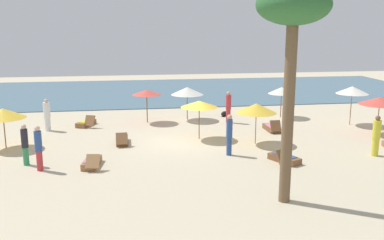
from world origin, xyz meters
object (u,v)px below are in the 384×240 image
(lounger_4, at_px, (122,140))
(person_4, at_px, (39,147))
(umbrella_0, at_px, (3,113))
(person_5, at_px, (228,107))
(palm_3, at_px, (293,17))
(umbrella_4, at_px, (199,104))
(lounger_5, at_px, (86,123))
(lounger_0, at_px, (284,158))
(umbrella_1, at_px, (187,91))
(umbrella_2, at_px, (352,90))
(umbrella_6, at_px, (282,90))
(person_2, at_px, (376,136))
(umbrella_5, at_px, (147,92))
(lounger_3, at_px, (92,162))
(person_0, at_px, (229,134))
(dog, at_px, (225,114))
(person_3, at_px, (25,144))
(umbrella_3, at_px, (256,108))
(umbrella_7, at_px, (380,101))
(lounger_2, at_px, (272,128))
(person_1, at_px, (47,115))

(lounger_4, bearing_deg, person_4, -132.04)
(umbrella_0, distance_m, person_5, 12.72)
(palm_3, bearing_deg, umbrella_4, 100.21)
(lounger_5, distance_m, person_5, 8.63)
(umbrella_4, bearing_deg, lounger_0, -55.84)
(umbrella_1, height_order, umbrella_2, umbrella_2)
(umbrella_6, bearing_deg, lounger_4, -154.42)
(umbrella_4, bearing_deg, person_5, 55.76)
(umbrella_0, xyz_separation_m, person_2, (17.23, -3.83, -0.79))
(person_5, relative_size, palm_3, 0.27)
(umbrella_1, bearing_deg, umbrella_4, -90.20)
(umbrella_5, xyz_separation_m, lounger_4, (-1.51, -4.66, -1.70))
(umbrella_4, bearing_deg, lounger_3, -144.20)
(umbrella_6, bearing_deg, person_0, -124.47)
(umbrella_2, xyz_separation_m, dog, (-6.95, 3.49, -1.93))
(palm_3, bearing_deg, umbrella_1, 96.57)
(lounger_5, relative_size, person_3, 0.96)
(umbrella_0, height_order, lounger_0, umbrella_0)
(lounger_3, height_order, person_5, person_5)
(lounger_4, relative_size, person_2, 0.89)
(umbrella_3, relative_size, umbrella_7, 0.93)
(umbrella_4, xyz_separation_m, lounger_2, (4.38, 1.08, -1.70))
(umbrella_2, distance_m, person_0, 10.05)
(umbrella_1, relative_size, person_0, 1.08)
(umbrella_4, distance_m, person_1, 8.85)
(umbrella_0, relative_size, person_2, 1.13)
(umbrella_2, height_order, lounger_2, umbrella_2)
(umbrella_7, xyz_separation_m, lounger_2, (-5.43, 1.70, -1.71))
(umbrella_2, bearing_deg, umbrella_0, -173.32)
(umbrella_2, bearing_deg, umbrella_5, 168.61)
(person_5, xyz_separation_m, dog, (0.19, 1.85, -0.82))
(umbrella_5, height_order, lounger_0, umbrella_5)
(umbrella_7, distance_m, person_5, 8.54)
(umbrella_0, relative_size, person_4, 1.12)
(lounger_5, distance_m, person_3, 7.42)
(umbrella_7, bearing_deg, lounger_2, 162.60)
(person_0, bearing_deg, person_1, 146.11)
(umbrella_2, distance_m, lounger_3, 16.02)
(person_3, distance_m, dog, 13.75)
(umbrella_2, distance_m, lounger_5, 15.98)
(umbrella_7, relative_size, person_2, 1.17)
(person_0, height_order, person_5, person_5)
(umbrella_6, xyz_separation_m, palm_3, (-4.58, -13.15, 4.43))
(umbrella_1, bearing_deg, umbrella_7, -28.55)
(umbrella_2, relative_size, lounger_0, 1.36)
(person_5, distance_m, palm_3, 13.23)
(lounger_0, distance_m, lounger_5, 12.51)
(person_4, bearing_deg, umbrella_4, 28.70)
(lounger_3, distance_m, person_3, 2.98)
(umbrella_2, bearing_deg, person_0, -150.03)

